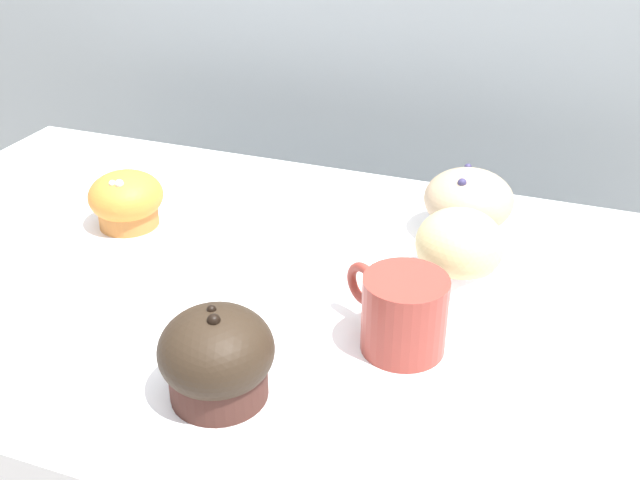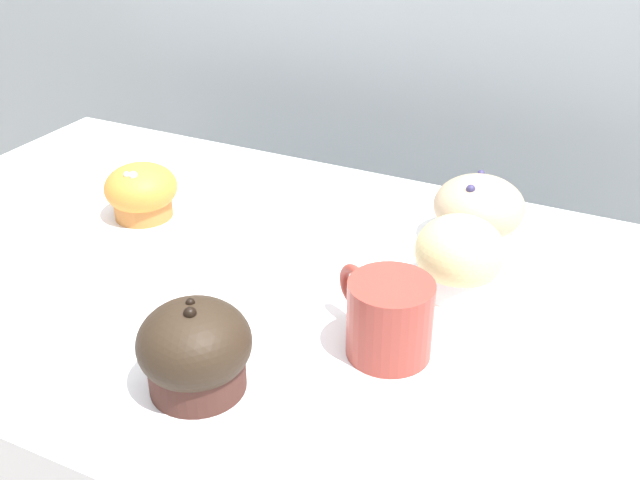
{
  "view_description": "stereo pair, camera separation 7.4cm",
  "coord_description": "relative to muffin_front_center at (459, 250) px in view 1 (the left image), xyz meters",
  "views": [
    {
      "loc": [
        0.35,
        -0.65,
        1.39
      ],
      "look_at": [
        0.1,
        0.03,
        0.99
      ],
      "focal_mm": 42.0,
      "sensor_mm": 36.0,
      "label": 1
    },
    {
      "loc": [
        0.42,
        -0.62,
        1.39
      ],
      "look_at": [
        0.1,
        0.03,
        0.99
      ],
      "focal_mm": 42.0,
      "sensor_mm": 36.0,
      "label": 2
    }
  ],
  "objects": [
    {
      "name": "muffin_back_left",
      "position": [
        -0.42,
        -0.01,
        -0.01
      ],
      "size": [
        0.09,
        0.09,
        0.07
      ],
      "color": "#C77A3A",
      "rests_on": "display_counter"
    },
    {
      "name": "coffee_cup",
      "position": [
        -0.03,
        -0.14,
        0.0
      ],
      "size": [
        0.11,
        0.09,
        0.08
      ],
      "color": "#99382D",
      "rests_on": "display_counter"
    },
    {
      "name": "muffin_back_right",
      "position": [
        -0.01,
        0.12,
        -0.0
      ],
      "size": [
        0.11,
        0.11,
        0.08
      ],
      "color": "silver",
      "rests_on": "display_counter"
    },
    {
      "name": "muffin_front_center",
      "position": [
        0.0,
        0.0,
        0.0
      ],
      "size": [
        0.1,
        0.1,
        0.09
      ],
      "color": "silver",
      "rests_on": "display_counter"
    },
    {
      "name": "wall_back",
      "position": [
        -0.25,
        0.53,
        -0.08
      ],
      "size": [
        3.2,
        0.1,
        1.8
      ],
      "primitive_type": "cube",
      "color": "#A8B2B7",
      "rests_on": "ground"
    },
    {
      "name": "muffin_front_left",
      "position": [
        -0.16,
        -0.26,
        0.0
      ],
      "size": [
        0.1,
        0.1,
        0.09
      ],
      "color": "#45261F",
      "rests_on": "display_counter"
    }
  ]
}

